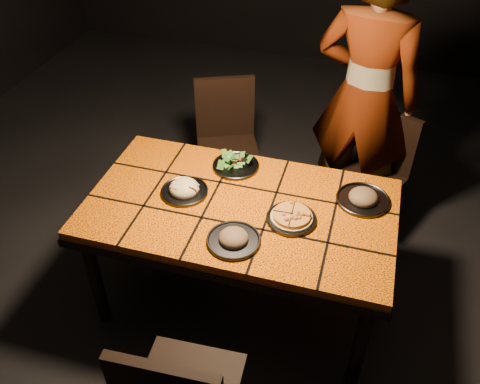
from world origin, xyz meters
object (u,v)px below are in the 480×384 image
(chair_far_left, at_px, (227,135))
(plate_pasta, at_px, (184,189))
(chair_far_right, at_px, (378,166))
(plate_pizza, at_px, (291,218))
(diner, at_px, (365,97))
(dining_table, at_px, (240,216))

(chair_far_left, distance_m, plate_pasta, 0.96)
(chair_far_right, distance_m, plate_pizza, 1.08)
(diner, relative_size, plate_pizza, 7.27)
(chair_far_left, relative_size, plate_pasta, 3.59)
(chair_far_right, bearing_deg, dining_table, -102.08)
(chair_far_right, height_order, plate_pizza, chair_far_right)
(diner, bearing_deg, dining_table, 74.12)
(chair_far_left, bearing_deg, diner, -19.36)
(plate_pasta, bearing_deg, chair_far_left, 93.60)
(dining_table, relative_size, chair_far_right, 1.90)
(dining_table, bearing_deg, chair_far_left, 111.59)
(chair_far_right, bearing_deg, plate_pasta, -113.23)
(chair_far_right, xyz_separation_m, plate_pasta, (-0.99, -0.91, 0.28))
(chair_far_right, height_order, plate_pasta, chair_far_right)
(plate_pizza, bearing_deg, plate_pasta, 174.87)
(dining_table, distance_m, chair_far_right, 1.16)
(dining_table, xyz_separation_m, diner, (0.52, 1.01, 0.26))
(plate_pizza, height_order, plate_pasta, plate_pasta)
(dining_table, distance_m, plate_pasta, 0.33)
(dining_table, xyz_separation_m, chair_far_right, (0.68, 0.92, -0.18))
(plate_pizza, bearing_deg, dining_table, 171.58)
(dining_table, bearing_deg, diner, 62.62)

